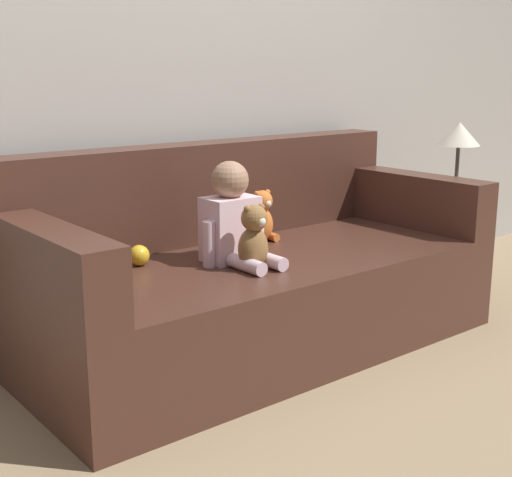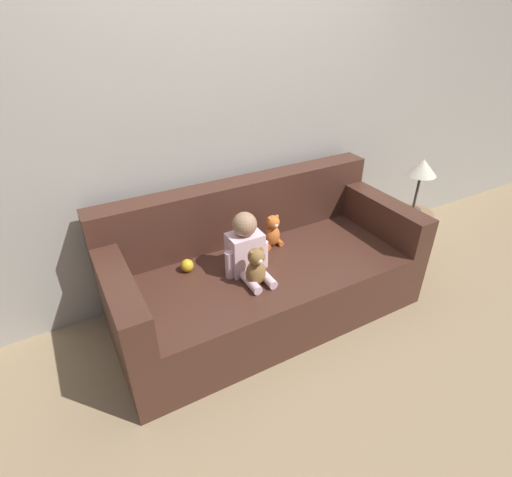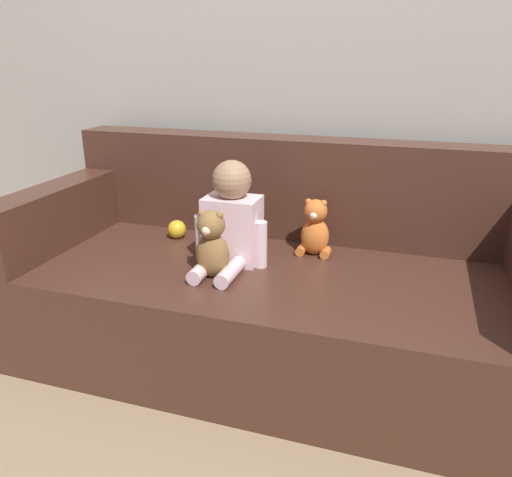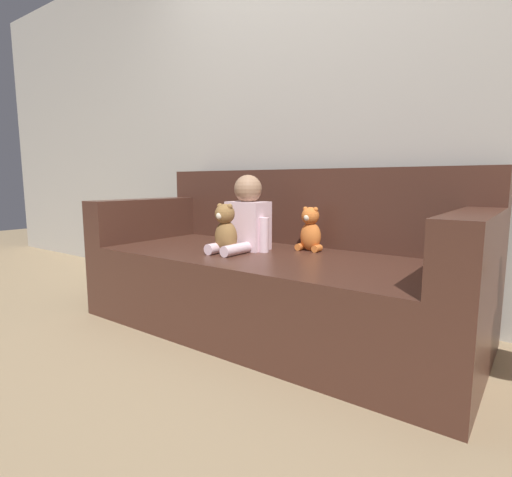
{
  "view_description": "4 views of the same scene",
  "coord_description": "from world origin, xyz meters",
  "px_view_note": "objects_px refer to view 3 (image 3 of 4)",
  "views": [
    {
      "loc": [
        -1.87,
        -2.27,
        1.19
      ],
      "look_at": [
        -0.04,
        -0.02,
        0.5
      ],
      "focal_mm": 50.0,
      "sensor_mm": 36.0,
      "label": 1
    },
    {
      "loc": [
        -1.13,
        -1.88,
        1.94
      ],
      "look_at": [
        -0.09,
        -0.0,
        0.63
      ],
      "focal_mm": 28.0,
      "sensor_mm": 36.0,
      "label": 2
    },
    {
      "loc": [
        0.5,
        -1.75,
        1.21
      ],
      "look_at": [
        -0.02,
        -0.15,
        0.58
      ],
      "focal_mm": 35.0,
      "sensor_mm": 36.0,
      "label": 3
    },
    {
      "loc": [
        1.17,
        -1.75,
        0.79
      ],
      "look_at": [
        -0.02,
        -0.12,
        0.51
      ],
      "focal_mm": 28.0,
      "sensor_mm": 36.0,
      "label": 4
    }
  ],
  "objects_px": {
    "person_baby": "(231,222)",
    "toy_ball": "(177,229)",
    "plush_toy_side": "(315,229)",
    "couch": "(275,285)",
    "teddy_bear_brown": "(212,245)"
  },
  "relations": [
    {
      "from": "person_baby",
      "to": "toy_ball",
      "type": "distance_m",
      "value": 0.4
    },
    {
      "from": "plush_toy_side",
      "to": "toy_ball",
      "type": "distance_m",
      "value": 0.64
    },
    {
      "from": "person_baby",
      "to": "toy_ball",
      "type": "xyz_separation_m",
      "value": [
        -0.33,
        0.19,
        -0.13
      ]
    },
    {
      "from": "couch",
      "to": "toy_ball",
      "type": "distance_m",
      "value": 0.53
    },
    {
      "from": "plush_toy_side",
      "to": "person_baby",
      "type": "bearing_deg",
      "value": -148.69
    },
    {
      "from": "toy_ball",
      "to": "teddy_bear_brown",
      "type": "bearing_deg",
      "value": -46.93
    },
    {
      "from": "couch",
      "to": "plush_toy_side",
      "type": "height_order",
      "value": "couch"
    },
    {
      "from": "couch",
      "to": "toy_ball",
      "type": "xyz_separation_m",
      "value": [
        -0.5,
        0.11,
        0.16
      ]
    },
    {
      "from": "plush_toy_side",
      "to": "toy_ball",
      "type": "bearing_deg",
      "value": 179.78
    },
    {
      "from": "couch",
      "to": "teddy_bear_brown",
      "type": "relative_size",
      "value": 7.88
    },
    {
      "from": "couch",
      "to": "plush_toy_side",
      "type": "xyz_separation_m",
      "value": [
        0.14,
        0.1,
        0.23
      ]
    },
    {
      "from": "teddy_bear_brown",
      "to": "person_baby",
      "type": "bearing_deg",
      "value": 83.78
    },
    {
      "from": "teddy_bear_brown",
      "to": "toy_ball",
      "type": "distance_m",
      "value": 0.47
    },
    {
      "from": "plush_toy_side",
      "to": "couch",
      "type": "bearing_deg",
      "value": -143.06
    },
    {
      "from": "teddy_bear_brown",
      "to": "plush_toy_side",
      "type": "bearing_deg",
      "value": 46.63
    }
  ]
}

